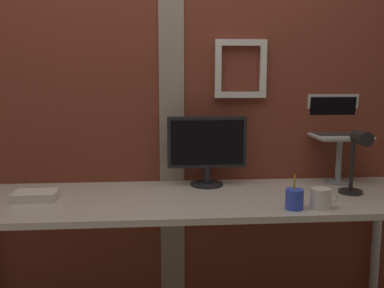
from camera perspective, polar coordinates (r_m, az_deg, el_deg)
name	(u,v)px	position (r m, az deg, el deg)	size (l,w,h in m)	color
brick_wall_back	(166,98)	(2.48, -3.42, 6.02)	(3.15, 0.16, 2.45)	brown
desk	(194,209)	(2.19, 0.21, -8.58)	(2.36, 0.68, 0.76)	beige
monitor	(207,146)	(2.34, 1.99, -0.27)	(0.43, 0.18, 0.38)	black
laptop_stand	(339,152)	(2.55, 18.86, -1.04)	(0.28, 0.22, 0.26)	gray
laptop	(336,124)	(2.58, 18.47, 2.46)	(0.30, 0.26, 0.23)	silver
desk_lamp	(357,156)	(2.28, 20.99, -1.45)	(0.12, 0.20, 0.33)	black
pen_cup	(294,199)	(2.01, 13.36, -7.07)	(0.08, 0.08, 0.16)	blue
coffee_mug	(321,198)	(2.05, 16.67, -6.89)	(0.13, 0.09, 0.09)	silver
paper_clutter_stack	(36,196)	(2.23, -19.92, -6.44)	(0.20, 0.14, 0.04)	silver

